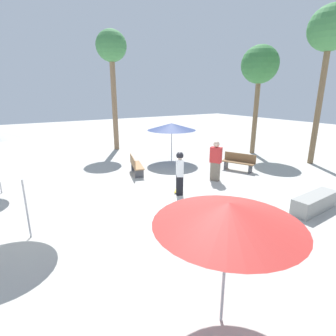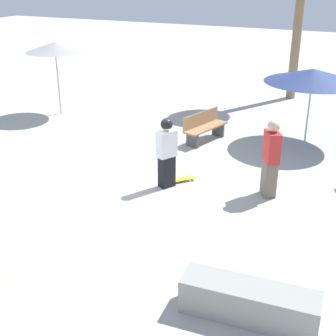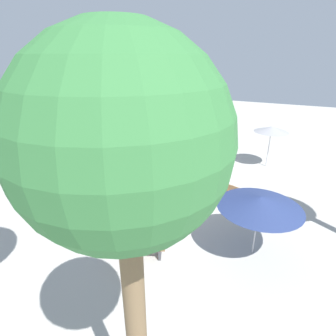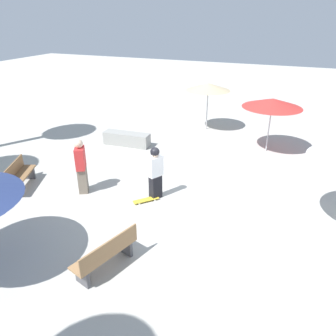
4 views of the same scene
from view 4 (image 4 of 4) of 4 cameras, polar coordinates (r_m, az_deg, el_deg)
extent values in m
plane|color=#B2AFA8|center=(9.91, 1.59, -6.01)|extent=(60.00, 60.00, 0.00)
cube|color=black|center=(9.99, -2.19, -3.26)|extent=(0.38, 0.42, 0.75)
cube|color=white|center=(9.68, -2.25, 0.30)|extent=(0.43, 0.50, 0.62)
sphere|color=beige|center=(9.50, -2.30, 2.65)|extent=(0.24, 0.24, 0.24)
sphere|color=black|center=(9.49, -2.30, 2.82)|extent=(0.27, 0.27, 0.27)
cube|color=gold|center=(9.95, -3.86, -5.52)|extent=(0.69, 0.72, 0.02)
cylinder|color=silver|center=(9.83, -5.03, -6.23)|extent=(0.06, 0.06, 0.05)
cylinder|color=silver|center=(9.97, -5.36, -5.76)|extent=(0.06, 0.06, 0.05)
cylinder|color=silver|center=(9.98, -2.34, -5.62)|extent=(0.06, 0.06, 0.05)
cylinder|color=silver|center=(10.11, -2.71, -5.17)|extent=(0.06, 0.06, 0.05)
cube|color=gray|center=(14.15, -7.20, 5.04)|extent=(2.03, 0.67, 0.55)
cube|color=#47474C|center=(7.41, -14.67, -17.84)|extent=(0.40, 0.19, 0.40)
cube|color=#47474C|center=(7.98, -7.41, -13.41)|extent=(0.40, 0.19, 0.40)
cube|color=#9E754C|center=(7.53, -11.01, -14.28)|extent=(0.88, 1.66, 0.05)
cube|color=#9E754C|center=(7.26, -10.10, -13.60)|extent=(0.50, 1.54, 0.40)
cube|color=#47474C|center=(12.14, -23.06, -0.88)|extent=(0.39, 0.23, 0.40)
cube|color=#47474C|center=(11.12, -25.18, -3.74)|extent=(0.39, 0.23, 0.40)
cube|color=olive|center=(11.53, -24.27, -1.26)|extent=(1.05, 1.64, 0.05)
cube|color=olive|center=(11.52, -25.39, -0.26)|extent=(0.68, 1.48, 0.40)
cylinder|color=#B7B7BC|center=(13.79, 17.19, 6.85)|extent=(0.05, 0.05, 2.05)
cone|color=red|center=(13.53, 17.73, 10.75)|extent=(2.32, 2.32, 0.35)
cylinder|color=#B7B7BC|center=(15.92, 6.83, 10.33)|extent=(0.05, 0.05, 2.10)
cone|color=#C6B289|center=(15.69, 7.03, 13.87)|extent=(2.06, 2.06, 0.33)
cube|color=#726656|center=(10.63, -14.59, -2.03)|extent=(0.42, 0.46, 0.82)
cube|color=red|center=(10.32, -15.05, 1.67)|extent=(0.47, 0.55, 0.68)
sphere|color=beige|center=(10.14, -15.35, 4.11)|extent=(0.27, 0.27, 0.27)
camera|label=1|loc=(15.84, 29.72, 17.22)|focal=28.00mm
camera|label=2|loc=(18.66, -2.73, 24.30)|focal=50.00mm
camera|label=3|loc=(14.09, -59.43, 17.77)|focal=28.00mm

